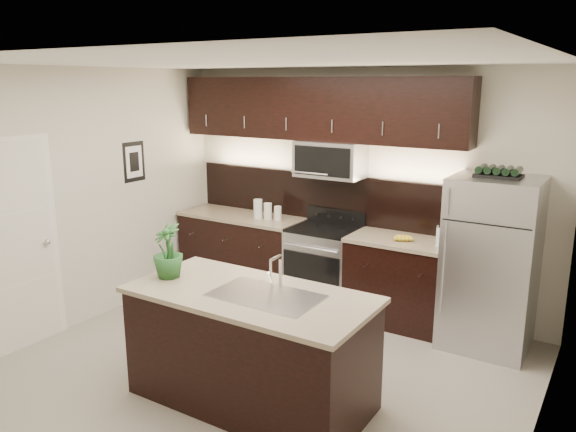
# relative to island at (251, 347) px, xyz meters

# --- Properties ---
(ground) EXTENTS (4.50, 4.50, 0.00)m
(ground) POSITION_rel_island_xyz_m (-0.21, 0.40, -0.47)
(ground) COLOR gray
(ground) RESTS_ON ground
(room_walls) EXTENTS (4.52, 4.02, 2.71)m
(room_walls) POSITION_rel_island_xyz_m (-0.32, 0.37, 1.22)
(room_walls) COLOR beige
(room_walls) RESTS_ON ground
(counter_run) EXTENTS (3.51, 0.65, 0.94)m
(counter_run) POSITION_rel_island_xyz_m (-0.67, 2.09, -0.00)
(counter_run) COLOR black
(counter_run) RESTS_ON ground
(upper_fixtures) EXTENTS (3.49, 0.40, 1.66)m
(upper_fixtures) POSITION_rel_island_xyz_m (-0.64, 2.24, 1.67)
(upper_fixtures) COLOR black
(upper_fixtures) RESTS_ON counter_run
(island) EXTENTS (1.96, 0.96, 0.94)m
(island) POSITION_rel_island_xyz_m (0.00, 0.00, 0.00)
(island) COLOR black
(island) RESTS_ON ground
(sink_faucet) EXTENTS (0.84, 0.50, 0.28)m
(sink_faucet) POSITION_rel_island_xyz_m (0.15, 0.01, 0.48)
(sink_faucet) COLOR silver
(sink_faucet) RESTS_ON island
(refrigerator) EXTENTS (0.81, 0.73, 1.68)m
(refrigerator) POSITION_rel_island_xyz_m (1.38, 2.03, 0.37)
(refrigerator) COLOR #B2B2B7
(refrigerator) RESTS_ON ground
(wine_rack) EXTENTS (0.42, 0.26, 0.10)m
(wine_rack) POSITION_rel_island_xyz_m (1.38, 2.03, 1.26)
(wine_rack) COLOR black
(wine_rack) RESTS_ON refrigerator
(plant) EXTENTS (0.33, 0.33, 0.46)m
(plant) POSITION_rel_island_xyz_m (-0.79, -0.07, 0.70)
(plant) COLOR #205121
(plant) RESTS_ON island
(canisters) EXTENTS (0.34, 0.15, 0.23)m
(canisters) POSITION_rel_island_xyz_m (-1.25, 2.07, 0.57)
(canisters) COLOR silver
(canisters) RESTS_ON counter_run
(french_press) EXTENTS (0.10, 0.10, 0.29)m
(french_press) POSITION_rel_island_xyz_m (0.88, 2.04, 0.58)
(french_press) COLOR silver
(french_press) RESTS_ON counter_run
(bananas) EXTENTS (0.25, 0.22, 0.06)m
(bananas) POSITION_rel_island_xyz_m (0.44, 2.01, 0.50)
(bananas) COLOR gold
(bananas) RESTS_ON counter_run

